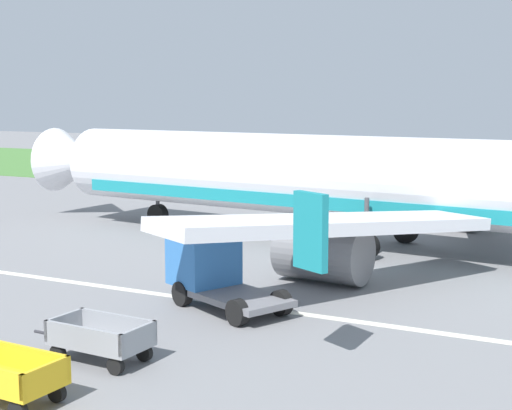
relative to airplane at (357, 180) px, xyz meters
name	(u,v)px	position (x,y,z in m)	size (l,w,h in m)	color
grass_strip	(491,182)	(0.28, 30.72, -3.02)	(220.00, 28.00, 0.06)	#477A38
apron_stripe	(247,306)	(0.28, -11.02, -3.05)	(120.00, 0.36, 0.01)	silver
airplane	(357,180)	(0.00, 0.00, 0.00)	(37.67, 30.29, 11.34)	silver
baggage_cart_third_in_row	(6,376)	(-0.74, -20.38, -2.45)	(3.58, 1.50, 1.07)	gold
baggage_cart_fourth_in_row	(100,338)	(-0.59, -17.31, -2.45)	(3.58, 1.50, 1.07)	gray
service_truck_beside_carts	(213,271)	(-0.83, -11.30, -1.95)	(4.77, 3.47, 2.10)	slate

